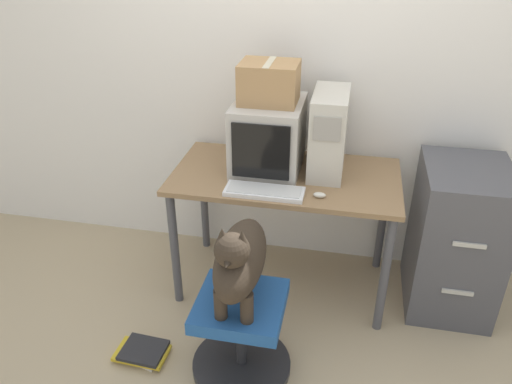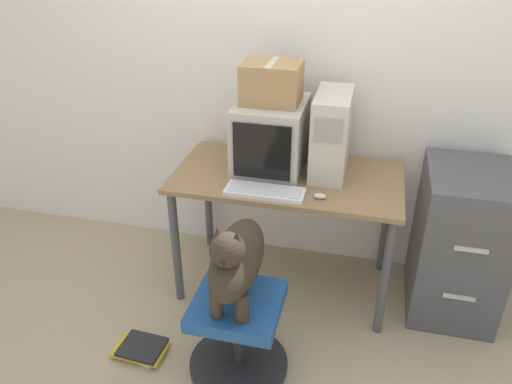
{
  "view_description": "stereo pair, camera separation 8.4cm",
  "coord_description": "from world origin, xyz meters",
  "px_view_note": "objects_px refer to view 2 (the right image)",
  "views": [
    {
      "loc": [
        0.34,
        -2.18,
        2.08
      ],
      "look_at": [
        -0.11,
        0.03,
        0.82
      ],
      "focal_mm": 35.0,
      "sensor_mm": 36.0,
      "label": 1
    },
    {
      "loc": [
        0.43,
        -2.16,
        2.08
      ],
      "look_at": [
        -0.11,
        0.03,
        0.82
      ],
      "focal_mm": 35.0,
      "sensor_mm": 36.0,
      "label": 2
    }
  ],
  "objects_px": {
    "crt_monitor": "(271,136)",
    "keyboard": "(265,192)",
    "office_chair": "(238,333)",
    "dog": "(236,259)",
    "pc_tower": "(331,134)",
    "book_stack_floor": "(142,349)",
    "cardboard_box": "(272,83)",
    "filing_cabinet": "(459,243)"
  },
  "relations": [
    {
      "from": "office_chair",
      "to": "filing_cabinet",
      "type": "relative_size",
      "value": 0.58
    },
    {
      "from": "crt_monitor",
      "to": "pc_tower",
      "type": "relative_size",
      "value": 1.0
    },
    {
      "from": "office_chair",
      "to": "dog",
      "type": "height_order",
      "value": "dog"
    },
    {
      "from": "keyboard",
      "to": "cardboard_box",
      "type": "bearing_deg",
      "value": 96.83
    },
    {
      "from": "office_chair",
      "to": "filing_cabinet",
      "type": "distance_m",
      "value": 1.36
    },
    {
      "from": "filing_cabinet",
      "to": "keyboard",
      "type": "bearing_deg",
      "value": -164.81
    },
    {
      "from": "dog",
      "to": "office_chair",
      "type": "bearing_deg",
      "value": 90.0
    },
    {
      "from": "keyboard",
      "to": "book_stack_floor",
      "type": "bearing_deg",
      "value": -136.79
    },
    {
      "from": "filing_cabinet",
      "to": "book_stack_floor",
      "type": "xyz_separation_m",
      "value": [
        -1.62,
        -0.81,
        -0.41
      ]
    },
    {
      "from": "office_chair",
      "to": "book_stack_floor",
      "type": "relative_size",
      "value": 1.82
    },
    {
      "from": "pc_tower",
      "to": "cardboard_box",
      "type": "distance_m",
      "value": 0.43
    },
    {
      "from": "dog",
      "to": "book_stack_floor",
      "type": "relative_size",
      "value": 1.93
    },
    {
      "from": "crt_monitor",
      "to": "book_stack_floor",
      "type": "bearing_deg",
      "value": -121.53
    },
    {
      "from": "keyboard",
      "to": "dog",
      "type": "xyz_separation_m",
      "value": [
        -0.02,
        -0.49,
        -0.09
      ]
    },
    {
      "from": "pc_tower",
      "to": "office_chair",
      "type": "bearing_deg",
      "value": -111.07
    },
    {
      "from": "pc_tower",
      "to": "cardboard_box",
      "type": "bearing_deg",
      "value": -176.16
    },
    {
      "from": "pc_tower",
      "to": "book_stack_floor",
      "type": "bearing_deg",
      "value": -134.52
    },
    {
      "from": "filing_cabinet",
      "to": "cardboard_box",
      "type": "bearing_deg",
      "value": 178.3
    },
    {
      "from": "office_chair",
      "to": "filing_cabinet",
      "type": "bearing_deg",
      "value": 35.39
    },
    {
      "from": "cardboard_box",
      "to": "keyboard",
      "type": "bearing_deg",
      "value": -83.17
    },
    {
      "from": "keyboard",
      "to": "dog",
      "type": "bearing_deg",
      "value": -92.63
    },
    {
      "from": "pc_tower",
      "to": "filing_cabinet",
      "type": "xyz_separation_m",
      "value": [
        0.77,
        -0.06,
        -0.57
      ]
    },
    {
      "from": "crt_monitor",
      "to": "keyboard",
      "type": "bearing_deg",
      "value": -83.08
    },
    {
      "from": "crt_monitor",
      "to": "keyboard",
      "type": "relative_size",
      "value": 1.1
    },
    {
      "from": "pc_tower",
      "to": "dog",
      "type": "distance_m",
      "value": 0.95
    },
    {
      "from": "pc_tower",
      "to": "crt_monitor",
      "type": "bearing_deg",
      "value": -175.51
    },
    {
      "from": "pc_tower",
      "to": "keyboard",
      "type": "distance_m",
      "value": 0.51
    },
    {
      "from": "filing_cabinet",
      "to": "cardboard_box",
      "type": "xyz_separation_m",
      "value": [
        -1.11,
        0.03,
        0.84
      ]
    },
    {
      "from": "pc_tower",
      "to": "dog",
      "type": "height_order",
      "value": "pc_tower"
    },
    {
      "from": "crt_monitor",
      "to": "cardboard_box",
      "type": "distance_m",
      "value": 0.31
    },
    {
      "from": "pc_tower",
      "to": "office_chair",
      "type": "height_order",
      "value": "pc_tower"
    },
    {
      "from": "filing_cabinet",
      "to": "book_stack_floor",
      "type": "relative_size",
      "value": 3.16
    },
    {
      "from": "office_chair",
      "to": "book_stack_floor",
      "type": "height_order",
      "value": "office_chair"
    },
    {
      "from": "dog",
      "to": "book_stack_floor",
      "type": "height_order",
      "value": "dog"
    },
    {
      "from": "crt_monitor",
      "to": "filing_cabinet",
      "type": "distance_m",
      "value": 1.23
    },
    {
      "from": "cardboard_box",
      "to": "office_chair",
      "type": "bearing_deg",
      "value": -88.84
    },
    {
      "from": "cardboard_box",
      "to": "pc_tower",
      "type": "bearing_deg",
      "value": 3.84
    },
    {
      "from": "crt_monitor",
      "to": "keyboard",
      "type": "xyz_separation_m",
      "value": [
        0.04,
        -0.32,
        -0.18
      ]
    },
    {
      "from": "pc_tower",
      "to": "office_chair",
      "type": "relative_size",
      "value": 0.91
    },
    {
      "from": "book_stack_floor",
      "to": "keyboard",
      "type": "bearing_deg",
      "value": 43.21
    },
    {
      "from": "cardboard_box",
      "to": "book_stack_floor",
      "type": "relative_size",
      "value": 1.11
    },
    {
      "from": "keyboard",
      "to": "cardboard_box",
      "type": "relative_size",
      "value": 1.35
    }
  ]
}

